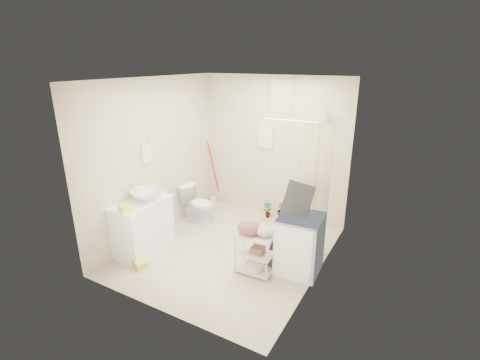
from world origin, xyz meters
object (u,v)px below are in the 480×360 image
(vanity, at_px, (143,226))
(laundry_rack, at_px, (255,250))
(toilet, at_px, (198,204))
(washing_machine, at_px, (300,244))

(vanity, bearing_deg, laundry_rack, 8.15)
(toilet, bearing_deg, laundry_rack, -114.55)
(washing_machine, relative_size, laundry_rack, 1.18)
(washing_machine, height_order, laundry_rack, washing_machine)
(vanity, distance_m, laundry_rack, 1.81)
(vanity, height_order, washing_machine, washing_machine)
(vanity, bearing_deg, washing_machine, 14.49)
(vanity, height_order, toilet, vanity)
(vanity, relative_size, toilet, 1.38)
(vanity, height_order, laundry_rack, vanity)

